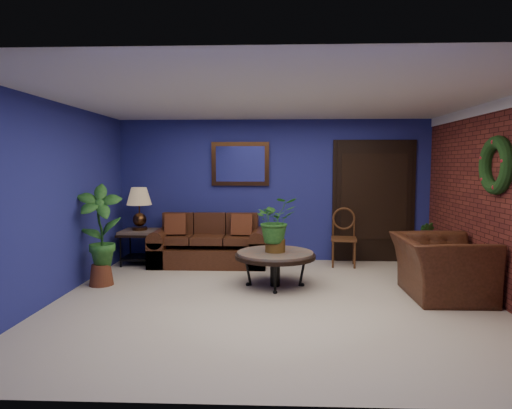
{
  "coord_description": "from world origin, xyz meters",
  "views": [
    {
      "loc": [
        0.01,
        -5.6,
        1.71
      ],
      "look_at": [
        -0.24,
        0.55,
        1.17
      ],
      "focal_mm": 32.0,
      "sensor_mm": 36.0,
      "label": 1
    }
  ],
  "objects_px": {
    "coffee_table": "(275,256)",
    "armchair": "(441,267)",
    "table_lamp": "(139,204)",
    "sofa": "(209,248)",
    "side_chair": "(344,233)",
    "end_table": "(140,238)"
  },
  "relations": [
    {
      "from": "coffee_table",
      "to": "armchair",
      "type": "height_order",
      "value": "armchair"
    },
    {
      "from": "coffee_table",
      "to": "table_lamp",
      "type": "distance_m",
      "value": 2.74
    },
    {
      "from": "armchair",
      "to": "table_lamp",
      "type": "bearing_deg",
      "value": 67.9
    },
    {
      "from": "sofa",
      "to": "side_chair",
      "type": "xyz_separation_m",
      "value": [
        2.29,
        0.05,
        0.27
      ]
    },
    {
      "from": "coffee_table",
      "to": "table_lamp",
      "type": "height_order",
      "value": "table_lamp"
    },
    {
      "from": "coffee_table",
      "to": "end_table",
      "type": "bearing_deg",
      "value": 150.2
    },
    {
      "from": "end_table",
      "to": "table_lamp",
      "type": "distance_m",
      "value": 0.59
    },
    {
      "from": "end_table",
      "to": "armchair",
      "type": "bearing_deg",
      "value": -21.86
    },
    {
      "from": "end_table",
      "to": "side_chair",
      "type": "distance_m",
      "value": 3.49
    },
    {
      "from": "coffee_table",
      "to": "side_chair",
      "type": "relative_size",
      "value": 1.16
    },
    {
      "from": "armchair",
      "to": "end_table",
      "type": "bearing_deg",
      "value": 67.9
    },
    {
      "from": "end_table",
      "to": "armchair",
      "type": "height_order",
      "value": "armchair"
    },
    {
      "from": "side_chair",
      "to": "armchair",
      "type": "distance_m",
      "value": 2.1
    },
    {
      "from": "coffee_table",
      "to": "side_chair",
      "type": "height_order",
      "value": "side_chair"
    },
    {
      "from": "sofa",
      "to": "end_table",
      "type": "xyz_separation_m",
      "value": [
        -1.2,
        -0.02,
        0.17
      ]
    },
    {
      "from": "end_table",
      "to": "armchair",
      "type": "distance_m",
      "value": 4.8
    },
    {
      "from": "table_lamp",
      "to": "side_chair",
      "type": "bearing_deg",
      "value": 1.18
    },
    {
      "from": "table_lamp",
      "to": "armchair",
      "type": "distance_m",
      "value": 4.84
    },
    {
      "from": "coffee_table",
      "to": "table_lamp",
      "type": "xyz_separation_m",
      "value": [
        -2.32,
        1.33,
        0.62
      ]
    },
    {
      "from": "end_table",
      "to": "table_lamp",
      "type": "xyz_separation_m",
      "value": [
        0.0,
        -0.0,
        0.59
      ]
    },
    {
      "from": "side_chair",
      "to": "armchair",
      "type": "bearing_deg",
      "value": -55.54
    },
    {
      "from": "end_table",
      "to": "coffee_table",
      "type": "bearing_deg",
      "value": -29.8
    }
  ]
}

